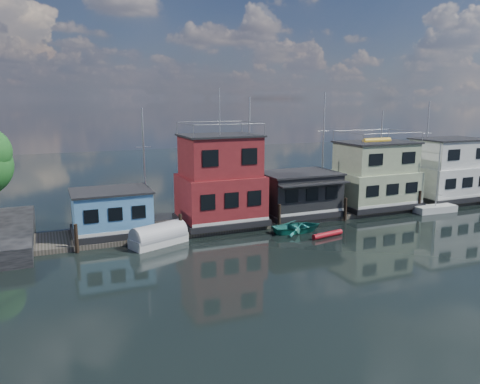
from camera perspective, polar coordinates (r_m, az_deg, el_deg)
name	(u,v)px	position (r m, az deg, el deg)	size (l,w,h in m)	color
ground	(384,254)	(36.61, 17.18, -7.23)	(160.00, 160.00, 0.00)	black
dock	(302,215)	(45.96, 7.59, -2.80)	(48.00, 5.00, 0.40)	#595147
houseboat_blue	(112,212)	(39.71, -15.38, -2.38)	(6.40, 4.90, 3.66)	black
houseboat_red	(220,181)	(41.55, -2.44, 1.29)	(7.40, 5.90, 11.86)	black
houseboat_dark	(298,193)	(45.21, 7.13, -0.14)	(7.40, 6.10, 4.06)	black
houseboat_green	(375,176)	(50.08, 16.12, 1.93)	(8.40, 5.90, 7.03)	black
houseboat_white	(448,170)	(56.86, 24.01, 2.45)	(8.40, 5.90, 6.66)	black
pilings	(315,213)	(43.26, 9.12, -2.51)	(42.28, 0.28, 2.20)	#2D2116
background_masts	(313,152)	(52.51, 8.93, 4.86)	(36.40, 0.16, 12.00)	silver
tarp_runabout	(159,236)	(37.46, -9.88, -5.35)	(4.88, 3.29, 1.85)	silver
red_kayak	(327,234)	(39.73, 10.62, -5.11)	(0.45, 0.45, 3.09)	#AA121C
dinghy_teal	(298,227)	(40.76, 7.06, -4.24)	(3.15, 4.42, 0.91)	teal
day_sailer	(435,208)	(51.40, 22.70, -1.84)	(4.51, 1.74, 6.98)	silver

